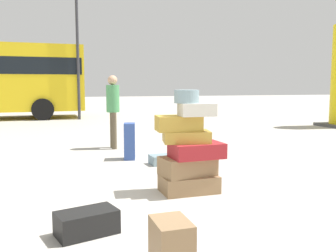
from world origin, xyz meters
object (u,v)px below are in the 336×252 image
at_px(suitcase_navy_left_side, 130,141).
at_px(suitcase_black_right_side, 87,223).
at_px(suitcase_slate_white_trunk, 170,159).
at_px(person_bearded_onlooker, 113,105).
at_px(suitcase_tower, 189,151).
at_px(lamp_post, 77,10).

bearing_deg(suitcase_navy_left_side, suitcase_black_right_side, -94.73).
xyz_separation_m(suitcase_slate_white_trunk, person_bearded_onlooker, (-0.81, 1.97, 0.92)).
height_order(suitcase_slate_white_trunk, person_bearded_onlooker, person_bearded_onlooker).
bearing_deg(person_bearded_onlooker, suitcase_tower, 6.85).
bearing_deg(suitcase_black_right_side, suitcase_slate_white_trunk, 42.63).
height_order(suitcase_navy_left_side, suitcase_black_right_side, suitcase_navy_left_side).
distance_m(suitcase_navy_left_side, suitcase_slate_white_trunk, 0.94).
bearing_deg(lamp_post, suitcase_tower, -84.45).
height_order(suitcase_navy_left_side, person_bearded_onlooker, person_bearded_onlooker).
relative_size(suitcase_tower, suitcase_slate_white_trunk, 1.91).
relative_size(suitcase_slate_white_trunk, person_bearded_onlooker, 0.44).
distance_m(suitcase_navy_left_side, suitcase_black_right_side, 3.73).
relative_size(suitcase_tower, person_bearded_onlooker, 0.84).
relative_size(suitcase_slate_white_trunk, lamp_post, 0.10).
relative_size(suitcase_tower, lamp_post, 0.20).
bearing_deg(suitcase_tower, person_bearded_onlooker, 98.56).
bearing_deg(suitcase_black_right_side, suitcase_navy_left_side, 56.26).
bearing_deg(suitcase_slate_white_trunk, person_bearded_onlooker, 106.69).
bearing_deg(person_bearded_onlooker, suitcase_slate_white_trunk, 20.72).
xyz_separation_m(suitcase_navy_left_side, person_bearded_onlooker, (-0.16, 1.35, 0.65)).
height_order(suitcase_navy_left_side, lamp_post, lamp_post).
distance_m(suitcase_tower, suitcase_black_right_side, 1.88).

